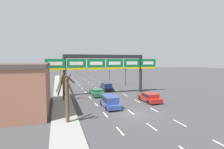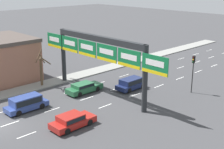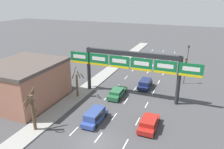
{
  "view_description": "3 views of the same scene",
  "coord_description": "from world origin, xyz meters",
  "px_view_note": "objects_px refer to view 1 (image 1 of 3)",
  "views": [
    {
      "loc": [
        -8.7,
        -18.6,
        6.55
      ],
      "look_at": [
        0.76,
        11.18,
        3.88
      ],
      "focal_mm": 28.0,
      "sensor_mm": 36.0,
      "label": 1
    },
    {
      "loc": [
        27.67,
        -11.41,
        14.02
      ],
      "look_at": [
        0.81,
        14.51,
        2.49
      ],
      "focal_mm": 50.0,
      "sensor_mm": 36.0,
      "label": 2
    },
    {
      "loc": [
        9.41,
        -18.2,
        15.48
      ],
      "look_at": [
        -2.18,
        10.63,
        4.26
      ],
      "focal_mm": 35.0,
      "sensor_mm": 36.0,
      "label": 3
    }
  ],
  "objects_px": {
    "sign_gantry": "(105,65)",
    "tree_bare_second": "(64,86)",
    "car_green": "(97,92)",
    "car_red": "(150,97)",
    "traffic_light_near_gantry": "(110,70)",
    "traffic_light_mid_block": "(126,72)",
    "tree_bare_closest": "(66,96)",
    "suv_navy": "(107,86)",
    "suv_blue": "(110,101)"
  },
  "relations": [
    {
      "from": "suv_navy",
      "to": "car_green",
      "type": "distance_m",
      "value": 6.25
    },
    {
      "from": "car_green",
      "to": "tree_bare_closest",
      "type": "height_order",
      "value": "tree_bare_closest"
    },
    {
      "from": "car_green",
      "to": "traffic_light_mid_block",
      "type": "distance_m",
      "value": 14.02
    },
    {
      "from": "traffic_light_mid_block",
      "to": "tree_bare_second",
      "type": "bearing_deg",
      "value": -141.29
    },
    {
      "from": "tree_bare_closest",
      "to": "car_red",
      "type": "bearing_deg",
      "value": 23.72
    },
    {
      "from": "traffic_light_mid_block",
      "to": "car_green",
      "type": "bearing_deg",
      "value": -134.19
    },
    {
      "from": "sign_gantry",
      "to": "tree_bare_second",
      "type": "relative_size",
      "value": 4.36
    },
    {
      "from": "traffic_light_mid_block",
      "to": "sign_gantry",
      "type": "bearing_deg",
      "value": -130.74
    },
    {
      "from": "suv_navy",
      "to": "tree_bare_second",
      "type": "bearing_deg",
      "value": -139.65
    },
    {
      "from": "suv_blue",
      "to": "car_green",
      "type": "relative_size",
      "value": 0.97
    },
    {
      "from": "car_red",
      "to": "car_green",
      "type": "xyz_separation_m",
      "value": [
        -6.81,
        7.01,
        -0.03
      ]
    },
    {
      "from": "suv_navy",
      "to": "traffic_light_near_gantry",
      "type": "bearing_deg",
      "value": 71.15
    },
    {
      "from": "traffic_light_near_gantry",
      "to": "traffic_light_mid_block",
      "type": "height_order",
      "value": "traffic_light_mid_block"
    },
    {
      "from": "car_red",
      "to": "tree_bare_closest",
      "type": "xyz_separation_m",
      "value": [
        -12.79,
        -5.62,
        2.12
      ]
    },
    {
      "from": "suv_blue",
      "to": "suv_navy",
      "type": "bearing_deg",
      "value": 75.93
    },
    {
      "from": "suv_blue",
      "to": "tree_bare_second",
      "type": "relative_size",
      "value": 0.97
    },
    {
      "from": "suv_navy",
      "to": "car_red",
      "type": "xyz_separation_m",
      "value": [
        3.48,
        -12.29,
        -0.11
      ]
    },
    {
      "from": "suv_navy",
      "to": "traffic_light_mid_block",
      "type": "bearing_deg",
      "value": 36.15
    },
    {
      "from": "suv_navy",
      "to": "traffic_light_mid_block",
      "type": "relative_size",
      "value": 0.88
    },
    {
      "from": "traffic_light_near_gantry",
      "to": "tree_bare_second",
      "type": "height_order",
      "value": "tree_bare_second"
    },
    {
      "from": "car_green",
      "to": "tree_bare_closest",
      "type": "distance_m",
      "value": 14.13
    },
    {
      "from": "car_green",
      "to": "tree_bare_second",
      "type": "xyz_separation_m",
      "value": [
        -5.84,
        -2.5,
        1.77
      ]
    },
    {
      "from": "car_green",
      "to": "traffic_light_mid_block",
      "type": "height_order",
      "value": "traffic_light_mid_block"
    },
    {
      "from": "car_red",
      "to": "tree_bare_second",
      "type": "xyz_separation_m",
      "value": [
        -12.65,
        4.51,
        1.74
      ]
    },
    {
      "from": "car_red",
      "to": "suv_navy",
      "type": "bearing_deg",
      "value": 105.81
    },
    {
      "from": "sign_gantry",
      "to": "suv_blue",
      "type": "height_order",
      "value": "sign_gantry"
    },
    {
      "from": "car_green",
      "to": "car_red",
      "type": "bearing_deg",
      "value": -45.81
    },
    {
      "from": "sign_gantry",
      "to": "traffic_light_near_gantry",
      "type": "height_order",
      "value": "sign_gantry"
    },
    {
      "from": "car_red",
      "to": "tree_bare_closest",
      "type": "relative_size",
      "value": 0.89
    },
    {
      "from": "suv_blue",
      "to": "traffic_light_mid_block",
      "type": "relative_size",
      "value": 0.98
    },
    {
      "from": "tree_bare_closest",
      "to": "sign_gantry",
      "type": "bearing_deg",
      "value": 59.91
    },
    {
      "from": "suv_blue",
      "to": "car_green",
      "type": "height_order",
      "value": "suv_blue"
    },
    {
      "from": "traffic_light_mid_block",
      "to": "tree_bare_second",
      "type": "height_order",
      "value": "tree_bare_second"
    },
    {
      "from": "car_green",
      "to": "traffic_light_mid_block",
      "type": "bearing_deg",
      "value": 45.81
    },
    {
      "from": "sign_gantry",
      "to": "traffic_light_mid_block",
      "type": "relative_size",
      "value": 4.37
    },
    {
      "from": "sign_gantry",
      "to": "suv_blue",
      "type": "distance_m",
      "value": 10.34
    },
    {
      "from": "car_green",
      "to": "traffic_light_near_gantry",
      "type": "bearing_deg",
      "value": 67.78
    },
    {
      "from": "traffic_light_near_gantry",
      "to": "tree_bare_closest",
      "type": "bearing_deg",
      "value": -113.35
    },
    {
      "from": "sign_gantry",
      "to": "car_red",
      "type": "distance_m",
      "value": 10.51
    },
    {
      "from": "suv_navy",
      "to": "car_red",
      "type": "height_order",
      "value": "suv_navy"
    },
    {
      "from": "suv_blue",
      "to": "tree_bare_second",
      "type": "xyz_separation_m",
      "value": [
        -5.8,
        5.65,
        1.56
      ]
    },
    {
      "from": "traffic_light_near_gantry",
      "to": "tree_bare_closest",
      "type": "xyz_separation_m",
      "value": [
        -15.24,
        -35.31,
        -0.46
      ]
    },
    {
      "from": "suv_navy",
      "to": "tree_bare_second",
      "type": "relative_size",
      "value": 0.88
    },
    {
      "from": "suv_navy",
      "to": "car_red",
      "type": "bearing_deg",
      "value": -74.19
    },
    {
      "from": "suv_blue",
      "to": "tree_bare_second",
      "type": "distance_m",
      "value": 8.24
    },
    {
      "from": "suv_blue",
      "to": "tree_bare_closest",
      "type": "xyz_separation_m",
      "value": [
        -5.94,
        -4.47,
        1.94
      ]
    },
    {
      "from": "sign_gantry",
      "to": "traffic_light_mid_block",
      "type": "height_order",
      "value": "sign_gantry"
    },
    {
      "from": "car_green",
      "to": "traffic_light_mid_block",
      "type": "xyz_separation_m",
      "value": [
        9.58,
        9.86,
        2.74
      ]
    },
    {
      "from": "traffic_light_near_gantry",
      "to": "tree_bare_closest",
      "type": "height_order",
      "value": "tree_bare_closest"
    },
    {
      "from": "suv_navy",
      "to": "suv_blue",
      "type": "xyz_separation_m",
      "value": [
        -3.37,
        -13.44,
        0.07
      ]
    }
  ]
}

